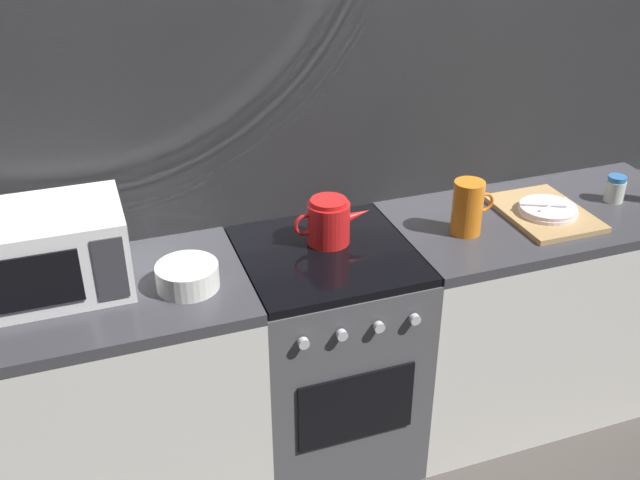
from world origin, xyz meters
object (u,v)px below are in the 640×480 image
Objects in this scene: stove_unit at (326,355)px; dish_pile at (545,212)px; pitcher at (468,207)px; mixing_bowl at (188,276)px; microwave at (50,251)px; spice_jar at (616,189)px; kettle at (329,221)px.

dish_pile reaches higher than stove_unit.
stove_unit is 4.50× the size of pitcher.
microwave is at bearing 161.44° from mixing_bowl.
stove_unit is 2.25× the size of dish_pile.
kettle is at bearing 176.78° from spice_jar.
pitcher reaches higher than dish_pile.
spice_jar is at bearing 2.86° from pitcher.
microwave reaches higher than stove_unit.
stove_unit is at bearing 7.37° from mixing_bowl.
kettle is 2.71× the size of spice_jar.
spice_jar is (1.17, -0.07, -0.03)m from kettle.
spice_jar is (0.68, 0.03, -0.05)m from pitcher.
dish_pile is (1.36, 0.04, -0.02)m from mixing_bowl.
stove_unit is at bearing -115.03° from kettle.
mixing_bowl is 0.50× the size of dish_pile.
kettle reaches higher than stove_unit.
spice_jar is at bearing -3.22° from kettle.
mixing_bowl is at bearing -18.56° from microwave.
dish_pile is (0.87, -0.02, 0.47)m from stove_unit.
microwave is at bearing 177.04° from dish_pile.
dish_pile is at bearing 2.18° from pitcher.
spice_jar reaches higher than stove_unit.
mixing_bowl is 1.36m from dish_pile.
stove_unit is at bearing 179.93° from spice_jar.
spice_jar is (1.69, 0.06, 0.01)m from mixing_bowl.
pitcher is 1.90× the size of spice_jar.
mixing_bowl is at bearing -172.63° from stove_unit.
microwave is at bearing 178.07° from spice_jar.
pitcher reaches higher than kettle.
microwave is 1.15× the size of dish_pile.
spice_jar is at bearing -0.07° from stove_unit.
microwave is 2.09m from spice_jar.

